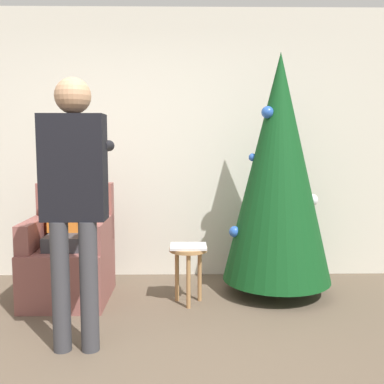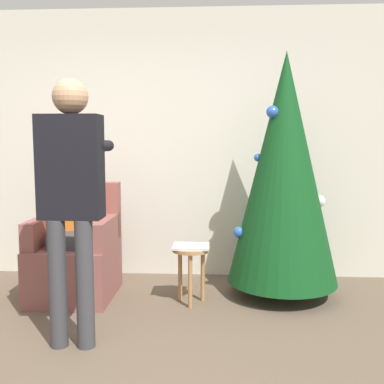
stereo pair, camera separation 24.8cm
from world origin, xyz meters
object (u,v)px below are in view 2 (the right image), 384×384
(armchair, at_px, (76,257))
(person_seated, at_px, (74,217))
(side_stool, at_px, (191,259))
(christmas_tree, at_px, (284,169))
(person_standing, at_px, (71,187))

(armchair, relative_size, person_seated, 0.77)
(armchair, height_order, side_stool, armchair)
(armchair, distance_m, person_seated, 0.37)
(christmas_tree, bearing_deg, person_seated, -175.98)
(armchair, xyz_separation_m, side_stool, (1.04, -0.14, 0.03))
(christmas_tree, xyz_separation_m, side_stool, (-0.81, -0.25, -0.76))
(person_standing, distance_m, side_stool, 1.31)
(christmas_tree, height_order, person_standing, christmas_tree)
(person_seated, relative_size, person_standing, 0.72)
(person_standing, bearing_deg, christmas_tree, 34.08)
(armchair, distance_m, side_stool, 1.06)
(person_standing, height_order, side_stool, person_standing)
(person_seated, height_order, side_stool, person_seated)
(christmas_tree, height_order, person_seated, christmas_tree)
(person_seated, bearing_deg, christmas_tree, 4.02)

